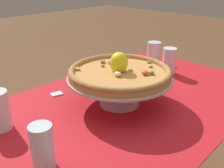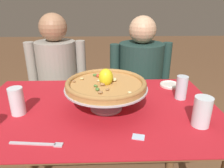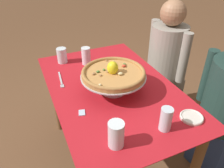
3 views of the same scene
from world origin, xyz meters
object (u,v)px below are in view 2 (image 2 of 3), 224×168
water_glass_side_left (17,103)px  side_plate (170,85)px  diner_left (59,88)px  water_glass_side_right (181,89)px  diner_right (140,84)px  pizza (106,83)px  pizza_stand (106,92)px  water_glass_front_right (202,113)px  dinner_fork (39,144)px  sugar_packet (138,137)px

water_glass_side_left → side_plate: size_ratio=1.07×
diner_left → water_glass_side_left: bearing=-92.1°
side_plate → diner_left: bearing=152.1°
water_glass_side_right → diner_left: diner_left is taller
diner_right → water_glass_side_left: bearing=-132.3°
water_glass_side_right → diner_left: size_ratio=0.11×
pizza → pizza_stand: bearing=51.0°
water_glass_front_right → water_glass_side_left: size_ratio=1.00×
water_glass_front_right → water_glass_side_left: bearing=171.2°
pizza → water_glass_front_right: size_ratio=2.92×
dinner_fork → pizza: bearing=47.4°
pizza_stand → water_glass_front_right: 0.46m
pizza_stand → diner_left: diner_left is taller
pizza_stand → diner_right: diner_right is taller
pizza → dinner_fork: bearing=-132.6°
water_glass_side_right → sugar_packet: 0.47m
pizza → side_plate: bearing=34.7°
pizza_stand → diner_left: 0.88m
side_plate → water_glass_side_right: bearing=-88.3°
pizza → water_glass_side_right: (0.43, 0.10, -0.08)m
water_glass_front_right → sugar_packet: size_ratio=2.76×
water_glass_side_right → water_glass_side_left: bearing=-170.4°
diner_left → pizza_stand: bearing=-60.8°
pizza_stand → pizza: (-0.00, -0.00, 0.05)m
pizza_stand → dinner_fork: size_ratio=1.95×
diner_right → side_plate: bearing=-76.6°
side_plate → dinner_fork: bearing=-139.8°
dinner_fork → sugar_packet: size_ratio=4.27×
water_glass_side_left → dinner_fork: (0.17, -0.25, -0.06)m
water_glass_front_right → dinner_fork: bearing=-170.5°
water_glass_side_right → side_plate: bearing=91.7°
water_glass_front_right → dinner_fork: 0.70m
dinner_fork → sugar_packet: (0.39, 0.03, -0.00)m
pizza_stand → water_glass_side_left: bearing=-174.6°
water_glass_front_right → diner_right: diner_right is taller
pizza_stand → dinner_fork: bearing=-132.6°
pizza → diner_left: bearing=119.1°
water_glass_side_right → diner_left: 1.07m
water_glass_side_left → water_glass_front_right: bearing=-8.8°
water_glass_side_right → sugar_packet: (-0.30, -0.36, -0.06)m
pizza_stand → pizza: bearing=-129.0°
water_glass_side_right → water_glass_front_right: size_ratio=0.97×
water_glass_front_right → water_glass_side_left: same height
water_glass_side_right → sugar_packet: water_glass_side_right is taller
diner_left → diner_right: (0.71, 0.04, 0.01)m
water_glass_side_right → water_glass_side_left: water_glass_side_left is taller
sugar_packet → diner_left: diner_left is taller
side_plate → diner_left: (-0.82, 0.44, -0.19)m
pizza → dinner_fork: 0.41m
water_glass_side_left → dinner_fork: 0.30m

